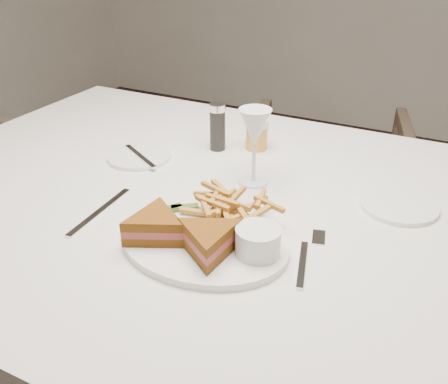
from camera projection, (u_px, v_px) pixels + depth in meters
table at (233, 333)px, 1.24m from camera, size 1.64×1.10×0.75m
chair_far at (325, 183)px, 2.06m from camera, size 0.76×0.73×0.65m
table_setting at (223, 202)px, 0.99m from camera, size 0.79×0.62×0.18m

